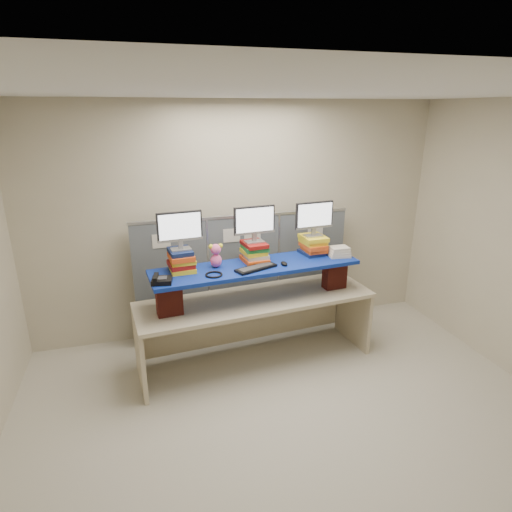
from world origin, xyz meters
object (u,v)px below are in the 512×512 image
object	(u,v)px
monitor_left	(180,228)
monitor_right	(314,217)
desk	(256,311)
desk_phone	(161,280)
keyboard	(256,268)
blue_board	(256,267)
monitor_center	(254,222)

from	to	relation	value
monitor_left	monitor_right	world-z (taller)	monitor_left
desk	desk_phone	size ratio (longest dim) A/B	12.27
desk	desk_phone	bearing A→B (deg)	-172.54
desk	desk_phone	world-z (taller)	desk_phone
monitor_right	keyboard	bearing A→B (deg)	-163.39
desk	monitor_left	size ratio (longest dim) A/B	5.85
blue_board	monitor_center	distance (m)	0.47
desk_phone	blue_board	bearing A→B (deg)	22.58
desk_phone	desk	bearing A→B (deg)	22.58
keyboard	desk	bearing A→B (deg)	52.65
desk	monitor_left	xyz separation A→B (m)	(-0.76, 0.05, 0.97)
monitor_left	desk_phone	distance (m)	0.54
desk	monitor_left	bearing A→B (deg)	171.03
monitor_right	desk_phone	distance (m)	1.79
monitor_left	desk_phone	bearing A→B (deg)	-135.02
monitor_left	monitor_right	xyz separation A→B (m)	(1.47, 0.13, -0.02)
monitor_left	desk_phone	size ratio (longest dim) A/B	2.10
blue_board	monitor_left	xyz separation A→B (m)	(-0.76, 0.05, 0.46)
monitor_left	monitor_right	bearing A→B (deg)	0.00
monitor_right	keyboard	size ratio (longest dim) A/B	0.95
desk	keyboard	size ratio (longest dim) A/B	5.57
blue_board	monitor_right	size ratio (longest dim) A/B	4.92
monitor_center	monitor_left	bearing A→B (deg)	-180.00
blue_board	monitor_right	bearing A→B (deg)	9.24
desk	monitor_right	bearing A→B (deg)	9.24
monitor_left	monitor_center	size ratio (longest dim) A/B	1.00
keyboard	blue_board	bearing A→B (deg)	52.65
monitor_center	monitor_right	bearing A→B (deg)	0.00
blue_board	desk	bearing A→B (deg)	81.49
monitor_left	keyboard	size ratio (longest dim) A/B	0.95
desk	monitor_right	size ratio (longest dim) A/B	5.85
monitor_left	blue_board	bearing A→B (deg)	-8.97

